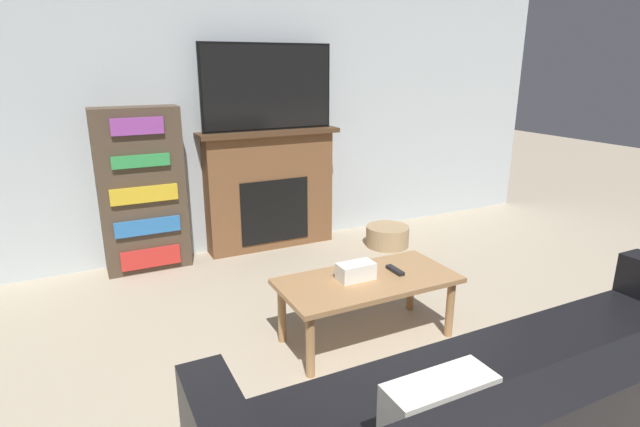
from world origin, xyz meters
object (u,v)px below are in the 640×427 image
at_px(coffee_table, 368,286).
at_px(bookshelf, 142,191).
at_px(tv, 268,87).
at_px(storage_basket, 387,236).
at_px(fireplace, 270,189).

relative_size(coffee_table, bookshelf, 0.81).
bearing_deg(coffee_table, tv, 87.87).
height_order(coffee_table, storage_basket, coffee_table).
height_order(fireplace, storage_basket, fireplace).
bearing_deg(coffee_table, bookshelf, 120.19).
bearing_deg(fireplace, storage_basket, -26.15).
relative_size(fireplace, bookshelf, 0.96).
distance_m(tv, storage_basket, 1.72).
xyz_separation_m(fireplace, bookshelf, (-1.10, -0.02, 0.11)).
xyz_separation_m(tv, storage_basket, (0.97, -0.46, -1.34)).
xyz_separation_m(tv, bookshelf, (-1.10, -0.00, -0.78)).
bearing_deg(tv, coffee_table, -92.13).
distance_m(fireplace, storage_basket, 1.17).
distance_m(fireplace, bookshelf, 1.10).
bearing_deg(bookshelf, fireplace, 1.17).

